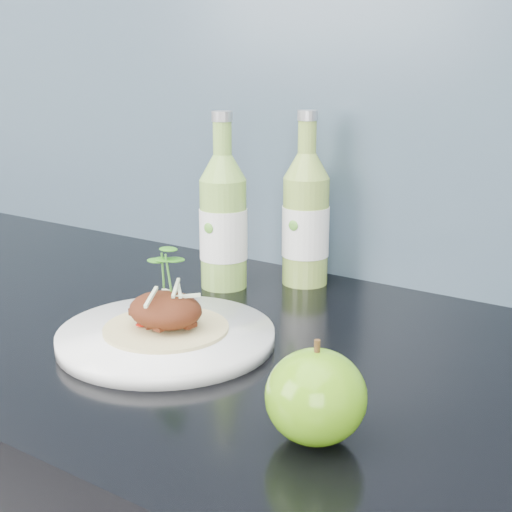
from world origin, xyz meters
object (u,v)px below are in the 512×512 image
(dinner_plate, at_px, (166,337))
(cider_bottle_right, at_px, (306,220))
(green_apple, at_px, (316,397))
(cider_bottle_left, at_px, (223,222))

(dinner_plate, bearing_deg, cider_bottle_right, 87.58)
(cider_bottle_right, bearing_deg, green_apple, -78.98)
(dinner_plate, distance_m, cider_bottle_left, 0.23)
(dinner_plate, bearing_deg, cider_bottle_left, 109.69)
(cider_bottle_left, bearing_deg, cider_bottle_right, 59.43)
(green_apple, distance_m, cider_bottle_right, 0.44)
(cider_bottle_left, relative_size, cider_bottle_right, 1.00)
(green_apple, bearing_deg, dinner_plate, 159.76)
(green_apple, xyz_separation_m, cider_bottle_left, (-0.31, 0.29, 0.05))
(dinner_plate, xyz_separation_m, green_apple, (0.24, -0.09, 0.03))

